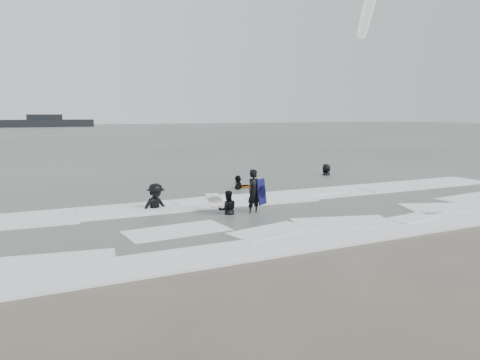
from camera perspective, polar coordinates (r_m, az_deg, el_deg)
name	(u,v)px	position (r m, az deg, el deg)	size (l,w,h in m)	color
ground	(310,236)	(14.71, 8.53, -6.72)	(320.00, 320.00, 0.00)	brown
sea	(63,134)	(92.16, -20.74, 5.27)	(320.00, 320.00, 0.00)	#47544C
surfer_centre	(254,214)	(17.57, 1.74, -4.20)	(0.63, 0.41, 1.72)	black
surfer_wading	(228,215)	(17.41, -1.51, -4.31)	(0.72, 0.56, 1.48)	black
surfer_breaker	(156,210)	(18.58, -10.21, -3.65)	(1.23, 0.71, 1.91)	black
surfer_right_near	(238,190)	(23.23, -0.23, -1.17)	(1.09, 0.46, 1.87)	black
surfer_right_far	(326,176)	(28.81, 10.46, 0.49)	(0.92, 0.60, 1.88)	black
surf_foam	(255,212)	(17.79, 1.82, -3.91)	(30.03, 9.06, 0.09)	white
bodyboards	(241,192)	(19.51, 0.10, -1.47)	(4.63, 6.45, 1.25)	#0E0E42
vessel_horizon	(45,122)	(143.62, -22.71, 6.49)	(26.07, 4.65, 3.54)	black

